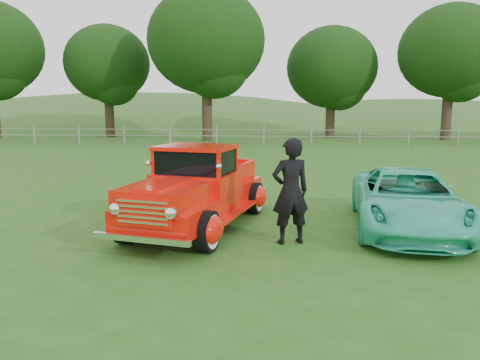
# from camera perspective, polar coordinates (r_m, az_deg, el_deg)

# --- Properties ---
(ground) EXTENTS (140.00, 140.00, 0.00)m
(ground) POSITION_cam_1_polar(r_m,az_deg,el_deg) (8.13, 0.22, -9.73)
(ground) COLOR #255115
(ground) RESTS_ON ground
(distant_hills) EXTENTS (116.00, 60.00, 18.00)m
(distant_hills) POSITION_cam_1_polar(r_m,az_deg,el_deg) (67.66, -0.08, 3.35)
(distant_hills) COLOR #325820
(distant_hills) RESTS_ON ground
(fence_line) EXTENTS (48.00, 0.12, 1.20)m
(fence_line) POSITION_cam_1_polar(r_m,az_deg,el_deg) (29.73, 2.89, 5.47)
(fence_line) COLOR slate
(fence_line) RESTS_ON ground
(tree_mid_west) EXTENTS (6.40, 6.40, 8.46)m
(tree_mid_west) POSITION_cam_1_polar(r_m,az_deg,el_deg) (37.89, -15.88, 13.48)
(tree_mid_west) COLOR #302418
(tree_mid_west) RESTS_ON ground
(tree_near_west) EXTENTS (8.00, 8.00, 10.42)m
(tree_near_west) POSITION_cam_1_polar(r_m,az_deg,el_deg) (33.22, -4.14, 16.59)
(tree_near_west) COLOR #302418
(tree_near_west) RESTS_ON ground
(tree_near_east) EXTENTS (6.80, 6.80, 8.33)m
(tree_near_east) POSITION_cam_1_polar(r_m,az_deg,el_deg) (37.03, 11.12, 13.29)
(tree_near_east) COLOR #302418
(tree_near_east) RESTS_ON ground
(tree_mid_east) EXTENTS (7.20, 7.20, 9.44)m
(tree_mid_east) POSITION_cam_1_polar(r_m,az_deg,el_deg) (37.02, 24.34, 14.09)
(tree_mid_east) COLOR #302418
(tree_mid_east) RESTS_ON ground
(red_pickup) EXTENTS (3.08, 5.26, 1.78)m
(red_pickup) POSITION_cam_1_polar(r_m,az_deg,el_deg) (10.05, -5.22, -1.34)
(red_pickup) COLOR black
(red_pickup) RESTS_ON ground
(teal_sedan) EXTENTS (2.68, 4.81, 1.27)m
(teal_sedan) POSITION_cam_1_polar(r_m,az_deg,el_deg) (10.46, 19.74, -2.33)
(teal_sedan) COLOR #32CAA1
(teal_sedan) RESTS_ON ground
(man) EXTENTS (0.85, 0.70, 2.02)m
(man) POSITION_cam_1_polar(r_m,az_deg,el_deg) (8.87, 6.16, -1.38)
(man) COLOR black
(man) RESTS_ON ground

